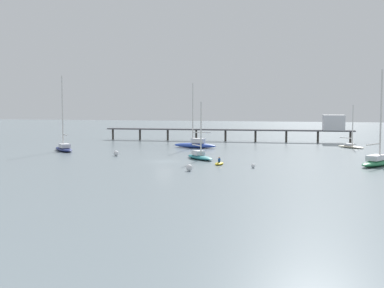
% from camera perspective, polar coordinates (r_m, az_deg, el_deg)
% --- Properties ---
extents(ground_plane, '(400.00, 400.00, 0.00)m').
position_cam_1_polar(ground_plane, '(73.70, -3.36, -2.07)').
color(ground_plane, gray).
extents(pier, '(59.31, 7.51, 6.39)m').
position_cam_1_polar(pier, '(115.32, 11.07, 2.09)').
color(pier, '#4C4C51').
rests_on(pier, ground_plane).
extents(sailboat_blue, '(9.27, 3.59, 12.99)m').
position_cam_1_polar(sailboat_blue, '(97.61, 0.39, 0.01)').
color(sailboat_blue, '#2D4CB7').
rests_on(sailboat_blue, ground_plane).
extents(sailboat_green, '(6.39, 9.45, 13.48)m').
position_cam_1_polar(sailboat_green, '(73.22, 20.95, -1.79)').
color(sailboat_green, '#287F4C').
rests_on(sailboat_green, ground_plane).
extents(sailboat_teal, '(6.64, 7.20, 9.08)m').
position_cam_1_polar(sailboat_teal, '(76.91, 0.90, -1.37)').
color(sailboat_teal, '#1E727A').
rests_on(sailboat_teal, ground_plane).
extents(sailboat_navy, '(8.00, 8.35, 14.04)m').
position_cam_1_polar(sailboat_navy, '(94.09, -14.79, -0.34)').
color(sailboat_navy, navy).
rests_on(sailboat_navy, ground_plane).
extents(sailboat_cream, '(5.91, 5.83, 8.64)m').
position_cam_1_polar(sailboat_cream, '(102.66, 18.10, -0.15)').
color(sailboat_cream, beige).
rests_on(sailboat_cream, ground_plane).
extents(dinghy_yellow, '(1.19, 2.48, 1.14)m').
position_cam_1_polar(dinghy_yellow, '(69.71, 3.20, -2.26)').
color(dinghy_yellow, yellow).
rests_on(dinghy_yellow, ground_plane).
extents(mooring_buoy_near, '(0.90, 0.90, 0.90)m').
position_cam_1_polar(mooring_buoy_near, '(82.78, -8.89, -1.09)').
color(mooring_buoy_near, silver).
rests_on(mooring_buoy_near, ground_plane).
extents(mooring_buoy_outer, '(0.86, 0.86, 0.86)m').
position_cam_1_polar(mooring_buoy_outer, '(62.77, -0.33, -2.80)').
color(mooring_buoy_outer, silver).
rests_on(mooring_buoy_outer, ground_plane).
extents(mooring_buoy_inner, '(0.55, 0.55, 0.55)m').
position_cam_1_polar(mooring_buoy_inner, '(66.48, 7.17, -2.57)').
color(mooring_buoy_inner, silver).
rests_on(mooring_buoy_inner, ground_plane).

